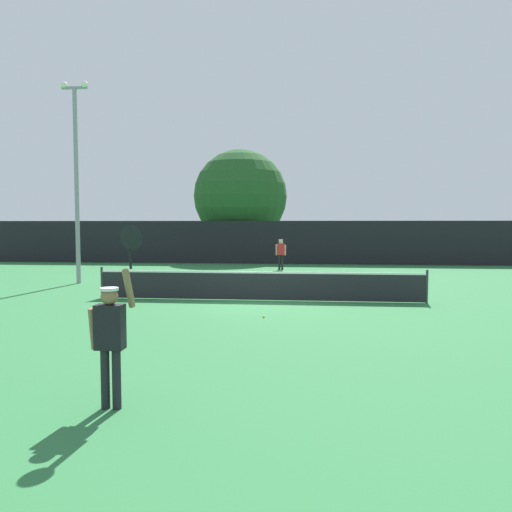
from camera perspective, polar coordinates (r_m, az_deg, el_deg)
ground_plane at (r=16.48m, az=0.34°, el=-5.13°), size 120.00×120.00×0.00m
tennis_net at (r=16.41m, az=0.35°, el=-3.36°), size 10.85×0.08×1.07m
perimeter_fence at (r=31.70m, az=3.01°, el=1.57°), size 39.46×0.12×2.75m
player_serving at (r=7.07m, az=-16.29°, el=-8.01°), size 0.67×0.39×2.51m
player_receiving at (r=27.44m, az=2.86°, el=0.53°), size 0.57×0.25×1.68m
tennis_ball at (r=13.48m, az=0.90°, el=-6.95°), size 0.07×0.07×0.07m
light_pole at (r=22.58m, az=-19.92°, el=9.26°), size 1.18×0.28×8.49m
large_tree at (r=35.63m, az=-1.80°, el=6.84°), size 6.61×6.61×7.82m
parked_car_near at (r=39.11m, az=-0.23°, el=1.09°), size 2.39×4.40×1.69m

